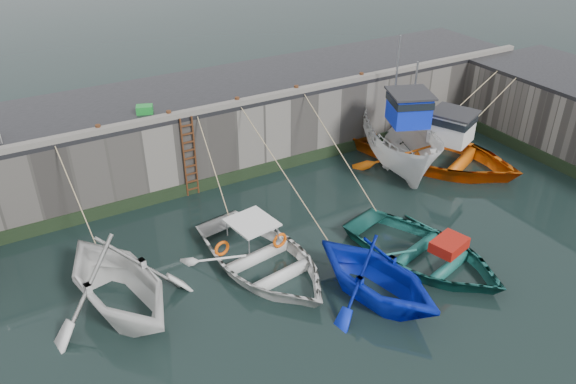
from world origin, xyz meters
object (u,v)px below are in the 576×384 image
fish_crate (145,109)px  bollard_b (169,114)px  bollard_c (237,101)px  bollard_d (296,89)px  boat_far_orange (435,152)px  ladder (190,158)px  boat_near_navy (423,260)px  boat_near_white (122,308)px  boat_near_blacktrim (373,297)px  boat_far_white (400,142)px  bollard_a (98,129)px  bollard_e (361,76)px  boat_near_blue (263,267)px

fish_crate → bollard_b: bearing=-35.4°
bollard_c → bollard_d: same height
boat_far_orange → bollard_d: size_ratio=31.66×
ladder → boat_near_navy: bearing=-57.3°
boat_near_white → bollard_b: size_ratio=18.03×
boat_near_blacktrim → boat_far_orange: boat_far_orange is taller
boat_near_blacktrim → boat_far_white: 8.74m
boat_near_navy → boat_far_orange: size_ratio=0.62×
boat_near_navy → boat_far_white: size_ratio=0.80×
boat_far_white → bollard_c: boat_far_white is taller
bollard_d → ladder: bearing=-176.0°
fish_crate → boat_near_white: bearing=-96.1°
bollard_a → bollard_b: bearing=0.0°
boat_far_white → bollard_a: boat_far_white is taller
fish_crate → bollard_b: 1.08m
boat_far_orange → boat_near_blacktrim: bearing=-167.2°
ladder → bollard_e: (8.00, 0.34, 1.71)m
boat_far_orange → bollard_a: (-12.93, 2.92, 2.81)m
boat_near_blue → bollard_c: (1.97, 5.70, 3.30)m
fish_crate → bollard_d: 5.98m
boat_near_blacktrim → bollard_b: 9.65m
boat_near_white → bollard_b: 7.29m
boat_near_blue → boat_near_blacktrim: 3.62m
bollard_a → boat_far_white: bearing=-11.5°
fish_crate → bollard_b: size_ratio=2.10×
ladder → bollard_c: 2.81m
ladder → boat_near_blue: (0.23, -5.37, -1.59)m
ladder → bollard_c: (2.20, 0.34, 1.71)m
boat_near_white → bollard_e: 13.71m
ladder → boat_near_white: (-4.18, -5.03, -1.59)m
boat_near_navy → boat_far_white: boat_far_white is taller
boat_far_white → boat_near_blue: bearing=-136.1°
boat_far_orange → bollard_a: boat_far_orange is taller
boat_far_white → boat_far_orange: boat_far_white is taller
boat_near_white → bollard_d: bearing=18.8°
boat_far_white → bollard_a: bearing=-169.9°
boat_near_white → boat_far_orange: boat_far_orange is taller
fish_crate → bollard_e: 9.16m
bollard_b → bollard_e: (8.50, 0.00, 0.00)m
boat_near_white → bollard_d: 10.97m
fish_crate → bollard_a: (-1.89, -0.89, -0.00)m
boat_near_navy → bollard_c: 9.02m
bollard_a → boat_near_blue: bearing=-60.5°
boat_near_navy → bollard_c: bollard_c is taller
boat_far_white → fish_crate: bearing=-177.1°
boat_far_orange → bollard_d: (-5.13, 2.92, 2.81)m
fish_crate → boat_far_orange: bearing=1.0°
boat_near_white → bollard_d: (8.98, 5.36, 3.30)m
boat_far_white → bollard_b: boat_far_white is taller
bollard_b → bollard_e: bearing=0.0°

